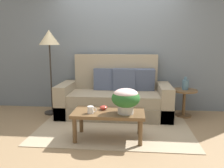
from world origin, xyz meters
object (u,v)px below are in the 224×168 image
(floor_lamp, at_px, (49,43))
(snack_bowl, at_px, (104,107))
(potted_plant, at_px, (126,98))
(couch, at_px, (115,97))
(coffee_table, at_px, (109,115))
(coffee_mug, at_px, (91,110))
(table_vase, at_px, (185,84))
(side_table, at_px, (184,98))

(floor_lamp, relative_size, snack_bowl, 14.07)
(potted_plant, bearing_deg, couch, 101.18)
(coffee_table, bearing_deg, potted_plant, -15.56)
(floor_lamp, height_order, potted_plant, floor_lamp)
(floor_lamp, bearing_deg, coffee_mug, -50.63)
(potted_plant, xyz_separation_m, table_vase, (1.09, 1.28, -0.02))
(couch, distance_m, coffee_mug, 1.31)
(coffee_mug, bearing_deg, floor_lamp, 129.37)
(side_table, bearing_deg, floor_lamp, -178.80)
(snack_bowl, bearing_deg, side_table, 38.14)
(coffee_table, bearing_deg, coffee_mug, -156.19)
(side_table, bearing_deg, snack_bowl, -141.86)
(snack_bowl, bearing_deg, coffee_table, -44.36)
(coffee_table, bearing_deg, table_vase, 42.05)
(coffee_mug, bearing_deg, table_vase, 39.73)
(snack_bowl, relative_size, table_vase, 0.47)
(snack_bowl, distance_m, table_vase, 1.83)
(coffee_mug, bearing_deg, side_table, 39.62)
(side_table, bearing_deg, table_vase, 54.77)
(couch, xyz_separation_m, coffee_table, (-0.00, -1.18, 0.01))
(coffee_table, height_order, side_table, side_table)
(side_table, height_order, potted_plant, potted_plant)
(floor_lamp, bearing_deg, table_vase, 1.47)
(table_vase, bearing_deg, snack_bowl, -141.72)
(side_table, xyz_separation_m, coffee_mug, (-1.58, -1.31, 0.11))
(couch, distance_m, floor_lamp, 1.65)
(couch, height_order, potted_plant, couch)
(couch, distance_m, table_vase, 1.37)
(coffee_table, bearing_deg, snack_bowl, 135.64)
(coffee_table, bearing_deg, floor_lamp, 138.02)
(couch, relative_size, table_vase, 8.66)
(potted_plant, distance_m, coffee_mug, 0.52)
(coffee_mug, height_order, snack_bowl, coffee_mug)
(coffee_table, height_order, floor_lamp, floor_lamp)
(coffee_table, xyz_separation_m, floor_lamp, (-1.27, 1.14, 1.03))
(floor_lamp, height_order, table_vase, floor_lamp)
(floor_lamp, bearing_deg, snack_bowl, -41.80)
(coffee_table, relative_size, potted_plant, 2.60)
(coffee_table, bearing_deg, couch, 89.81)
(potted_plant, bearing_deg, side_table, 49.48)
(floor_lamp, distance_m, table_vase, 2.73)
(table_vase, bearing_deg, potted_plant, -130.47)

